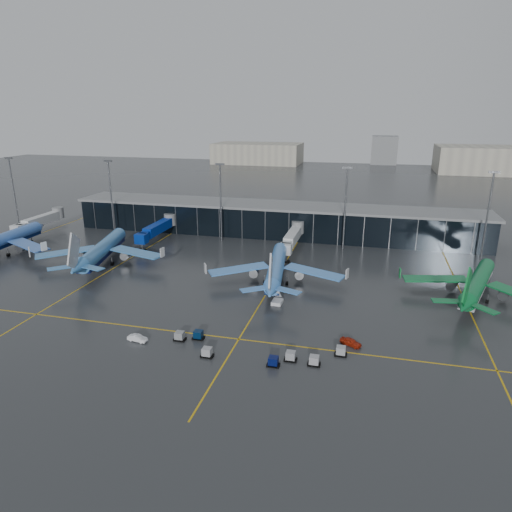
% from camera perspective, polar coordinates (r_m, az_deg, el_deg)
% --- Properties ---
extents(ground, '(600.00, 600.00, 0.00)m').
position_cam_1_polar(ground, '(103.85, -5.15, -5.89)').
color(ground, '#282B2D').
rests_on(ground, ground).
extents(terminal_pier, '(142.00, 17.00, 10.70)m').
position_cam_1_polar(terminal_pier, '(159.09, 2.16, 4.62)').
color(terminal_pier, black).
rests_on(terminal_pier, ground).
extents(jet_bridges, '(94.00, 27.50, 7.20)m').
position_cam_1_polar(jet_bridges, '(153.17, -12.32, 3.37)').
color(jet_bridges, '#595B60').
rests_on(jet_bridges, ground).
extents(flood_masts, '(203.00, 0.50, 25.50)m').
position_cam_1_polar(flood_masts, '(144.86, 3.14, 6.70)').
color(flood_masts, '#595B60').
rests_on(flood_masts, ground).
extents(distant_hangars, '(260.00, 71.00, 22.00)m').
position_cam_1_polar(distant_hangars, '(361.53, 17.37, 11.77)').
color(distant_hangars, '#B2AD99').
rests_on(distant_hangars, ground).
extents(taxi_lines, '(220.00, 120.00, 0.02)m').
position_cam_1_polar(taxi_lines, '(110.68, 1.57, -4.28)').
color(taxi_lines, gold).
rests_on(taxi_lines, ground).
extents(airliner_klm_west, '(39.64, 44.61, 13.16)m').
position_cam_1_polar(airliner_klm_west, '(156.70, -29.23, 2.58)').
color(airliner_klm_west, '#3E6FCC').
rests_on(airliner_klm_west, ground).
extents(airliner_arkefly, '(46.94, 50.81, 13.24)m').
position_cam_1_polar(airliner_arkefly, '(135.25, -18.70, 1.84)').
color(airliner_arkefly, '#3B7FC4').
rests_on(airliner_arkefly, ground).
extents(airliner_klm_near, '(40.99, 45.25, 12.54)m').
position_cam_1_polar(airliner_klm_near, '(114.19, 2.60, -0.25)').
color(airliner_klm_near, '#4489E1').
rests_on(airliner_klm_near, ground).
extents(airliner_aer_lingus, '(45.21, 48.17, 12.03)m').
position_cam_1_polar(airliner_aer_lingus, '(115.76, 26.12, -1.99)').
color(airliner_aer_lingus, '#0C6D34').
rests_on(airliner_aer_lingus, ground).
extents(baggage_carts, '(32.17, 7.90, 1.70)m').
position_cam_1_polar(baggage_carts, '(82.85, -0.01, -11.72)').
color(baggage_carts, black).
rests_on(baggage_carts, ground).
extents(mobile_airstair, '(2.30, 3.27, 3.45)m').
position_cam_1_polar(mobile_airstair, '(103.05, 2.67, -5.56)').
color(mobile_airstair, white).
rests_on(mobile_airstair, ground).
extents(service_van_red, '(4.37, 3.34, 1.39)m').
position_cam_1_polar(service_van_red, '(87.47, 11.76, -10.48)').
color(service_van_red, '#AC230D').
rests_on(service_van_red, ground).
extents(service_van_white, '(3.98, 1.76, 1.27)m').
position_cam_1_polar(service_van_white, '(89.97, -14.59, -9.90)').
color(service_van_white, white).
rests_on(service_van_white, ground).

